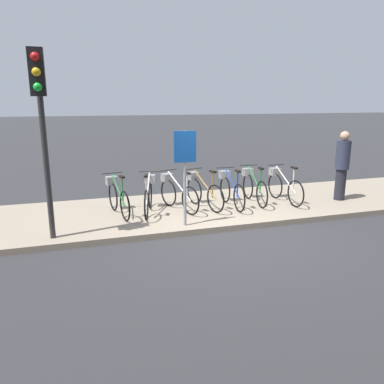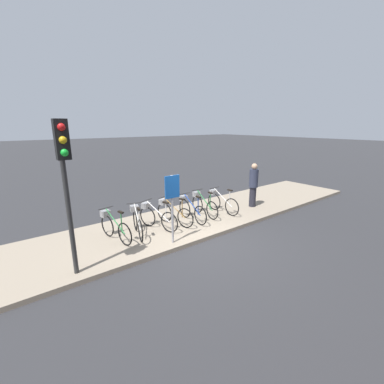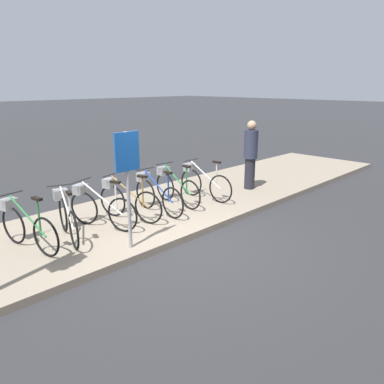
{
  "view_description": "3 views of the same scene",
  "coord_description": "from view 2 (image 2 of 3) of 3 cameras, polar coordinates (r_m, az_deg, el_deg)",
  "views": [
    {
      "loc": [
        -2.78,
        -6.55,
        2.56
      ],
      "look_at": [
        -0.63,
        0.36,
        0.78
      ],
      "focal_mm": 35.0,
      "sensor_mm": 36.0,
      "label": 1
    },
    {
      "loc": [
        -4.34,
        -5.15,
        3.27
      ],
      "look_at": [
        0.32,
        0.88,
        1.26
      ],
      "focal_mm": 24.0,
      "sensor_mm": 36.0,
      "label": 2
    },
    {
      "loc": [
        -4.09,
        -4.37,
        2.69
      ],
      "look_at": [
        0.92,
        0.58,
        0.65
      ],
      "focal_mm": 35.0,
      "sensor_mm": 36.0,
      "label": 3
    }
  ],
  "objects": [
    {
      "name": "sidewalk",
      "position": [
        8.56,
        -4.25,
        -7.28
      ],
      "size": [
        17.68,
        2.99,
        0.12
      ],
      "color": "gray",
      "rests_on": "ground_plane"
    },
    {
      "name": "parked_bicycle_5",
      "position": [
        9.14,
        2.44,
        -2.61
      ],
      "size": [
        0.46,
        1.51,
        0.93
      ],
      "color": "black",
      "rests_on": "sidewalk"
    },
    {
      "name": "sign_post",
      "position": [
        6.76,
        -4.41,
        -1.27
      ],
      "size": [
        0.44,
        0.07,
        1.88
      ],
      "color": "#99999E",
      "rests_on": "sidewalk"
    },
    {
      "name": "traffic_light",
      "position": [
        5.55,
        -26.48,
        4.92
      ],
      "size": [
        0.24,
        0.4,
        3.26
      ],
      "color": "#2D2D2D",
      "rests_on": "sidewalk"
    },
    {
      "name": "parked_bicycle_3",
      "position": [
        8.34,
        -4.4,
        -4.38
      ],
      "size": [
        0.56,
        1.47,
        0.93
      ],
      "color": "black",
      "rests_on": "sidewalk"
    },
    {
      "name": "parked_bicycle_1",
      "position": [
        7.72,
        -12.12,
        -6.28
      ],
      "size": [
        0.58,
        1.47,
        0.93
      ],
      "color": "black",
      "rests_on": "sidewalk"
    },
    {
      "name": "pedestrian",
      "position": [
        10.25,
        13.48,
        1.71
      ],
      "size": [
        0.34,
        0.34,
        1.71
      ],
      "color": "#23232D",
      "rests_on": "sidewalk"
    },
    {
      "name": "parked_bicycle_4",
      "position": [
        8.64,
        -0.33,
        -3.64
      ],
      "size": [
        0.46,
        1.52,
        0.93
      ],
      "color": "black",
      "rests_on": "sidewalk"
    },
    {
      "name": "ground_plane",
      "position": [
        7.49,
        2.22,
        -11.13
      ],
      "size": [
        120.0,
        120.0,
        0.0
      ],
      "primitive_type": "plane",
      "color": "#2D2D30"
    },
    {
      "name": "parked_bicycle_2",
      "position": [
        8.04,
        -8.08,
        -5.23
      ],
      "size": [
        0.63,
        1.45,
        0.93
      ],
      "color": "black",
      "rests_on": "sidewalk"
    },
    {
      "name": "parked_bicycle_6",
      "position": [
        9.5,
        6.43,
        -2.02
      ],
      "size": [
        0.46,
        1.52,
        0.93
      ],
      "color": "black",
      "rests_on": "sidewalk"
    },
    {
      "name": "parked_bicycle_0",
      "position": [
        7.54,
        -17.02,
        -7.15
      ],
      "size": [
        0.46,
        1.5,
        0.93
      ],
      "color": "black",
      "rests_on": "sidewalk"
    }
  ]
}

